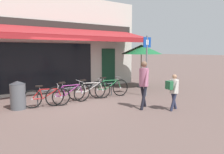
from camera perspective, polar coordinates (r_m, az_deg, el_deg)
The scene contains 12 objects.
ground_plane at distance 8.63m, azimuth -10.44°, elevation -6.62°, with size 160.00×160.00×0.00m, color brown.
shop_front at distance 12.43m, azimuth -15.08°, elevation 8.34°, with size 8.77×4.92×4.70m.
bike_rack_rail at distance 8.85m, azimuth -8.74°, elevation -3.10°, with size 3.39×0.04×0.57m.
bicycle_red at distance 8.11m, azimuth -16.67°, elevation -5.08°, with size 1.61×0.62×0.80m.
bicycle_purple at distance 8.38m, azimuth -11.20°, elevation -4.33°, with size 1.84×0.52×0.86m.
bicycle_silver at distance 9.00m, azimuth -5.84°, elevation -3.51°, with size 1.76×0.62×0.84m.
bicycle_green at distance 9.41m, azimuth -0.77°, elevation -2.89°, with size 1.81×0.53×0.88m.
pedestrian_adult at distance 7.58m, azimuth 8.31°, elevation -0.67°, with size 0.54×0.57×1.66m.
pedestrian_child at distance 7.61m, azimuth 15.74°, elevation -2.80°, with size 0.54×0.40×1.23m.
litter_bin at distance 8.16m, azimuth -23.36°, elevation -4.35°, with size 0.52×0.52×0.98m.
parking_sign at distance 9.64m, azimuth 9.04°, elevation 4.47°, with size 0.44×0.07×2.63m.
cafe_parasol at distance 11.92m, azimuth 7.68°, elevation 7.12°, with size 2.23×2.23×2.31m.
Camera 1 is at (-3.67, -7.54, 2.03)m, focal length 35.00 mm.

